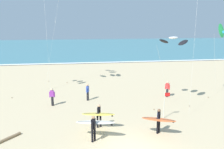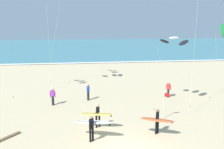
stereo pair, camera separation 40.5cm
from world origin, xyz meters
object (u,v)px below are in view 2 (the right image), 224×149
(surfer_lead, at_px, (92,124))
(kite_delta_emerald_far, at_px, (224,31))
(bystander_blue_top, at_px, (88,92))
(bystander_purple_top, at_px, (53,96))
(surfer_trailing, at_px, (97,114))
(driftwood_log, at_px, (7,137))
(surfer_third, at_px, (157,120))
(lifeguard_flag, at_px, (165,103))
(kite_arc_ivory_near, at_px, (174,41))
(bystander_red_top, at_px, (168,89))

(surfer_lead, bearing_deg, kite_delta_emerald_far, 31.39)
(kite_delta_emerald_far, bearing_deg, bystander_blue_top, -178.94)
(kite_delta_emerald_far, bearing_deg, bystander_purple_top, -175.68)
(surfer_trailing, relative_size, driftwood_log, 1.31)
(surfer_third, distance_m, lifeguard_flag, 2.83)
(kite_arc_ivory_near, distance_m, bystander_red_top, 5.23)
(surfer_lead, distance_m, surfer_third, 4.21)
(surfer_third, distance_m, driftwood_log, 9.66)
(kite_arc_ivory_near, distance_m, kite_delta_emerald_far, 6.29)
(surfer_lead, xyz_separation_m, bystander_purple_top, (-3.22, 6.77, -0.24))
(bystander_purple_top, height_order, bystander_red_top, same)
(kite_delta_emerald_far, relative_size, bystander_red_top, 4.48)
(surfer_third, xyz_separation_m, kite_delta_emerald_far, (8.92, 7.85, 5.36))
(kite_arc_ivory_near, xyz_separation_m, lifeguard_flag, (-1.72, -3.18, -4.41))
(lifeguard_flag, bearing_deg, kite_delta_emerald_far, 35.31)
(lifeguard_flag, bearing_deg, surfer_lead, -154.53)
(kite_arc_ivory_near, bearing_deg, surfer_lead, -141.31)
(surfer_trailing, distance_m, bystander_purple_top, 6.31)
(surfer_trailing, bearing_deg, surfer_lead, -104.25)
(kite_delta_emerald_far, bearing_deg, kite_arc_ivory_near, -159.53)
(surfer_lead, xyz_separation_m, surfer_third, (4.20, 0.16, -0.00))
(driftwood_log, bearing_deg, kite_delta_emerald_far, 21.22)
(bystander_purple_top, bearing_deg, lifeguard_flag, -25.18)
(surfer_third, distance_m, bystander_red_top, 8.32)
(surfer_trailing, height_order, kite_arc_ivory_near, kite_arc_ivory_near)
(bystander_blue_top, bearing_deg, surfer_third, -60.63)
(surfer_third, xyz_separation_m, kite_arc_ivory_near, (3.07, 5.66, 4.63))
(surfer_lead, distance_m, bystander_red_top, 10.91)
(surfer_lead, xyz_separation_m, kite_arc_ivory_near, (7.27, 5.82, 4.63))
(surfer_lead, relative_size, lifeguard_flag, 1.23)
(driftwood_log, bearing_deg, bystander_purple_top, 70.03)
(surfer_lead, relative_size, bystander_purple_top, 1.62)
(surfer_trailing, height_order, bystander_red_top, surfer_trailing)
(surfer_trailing, relative_size, kite_arc_ivory_near, 0.39)
(surfer_trailing, relative_size, bystander_blue_top, 1.48)
(kite_arc_ivory_near, height_order, driftwood_log, kite_arc_ivory_near)
(bystander_blue_top, height_order, driftwood_log, bystander_blue_top)
(surfer_lead, distance_m, bystander_purple_top, 7.50)
(bystander_red_top, distance_m, driftwood_log, 14.83)
(surfer_third, xyz_separation_m, lifeguard_flag, (1.35, 2.48, 0.22))
(bystander_red_top, height_order, bystander_blue_top, same)
(kite_arc_ivory_near, relative_size, bystander_purple_top, 3.79)
(bystander_red_top, xyz_separation_m, lifeguard_flag, (-2.18, -5.05, 0.45))
(kite_delta_emerald_far, height_order, lifeguard_flag, kite_delta_emerald_far)
(surfer_trailing, distance_m, bystander_blue_top, 6.16)
(kite_arc_ivory_near, bearing_deg, surfer_trailing, -148.53)
(surfer_third, bearing_deg, surfer_trailing, 158.90)
(kite_arc_ivory_near, bearing_deg, bystander_red_top, 76.17)
(surfer_third, bearing_deg, bystander_red_top, 64.90)
(bystander_blue_top, distance_m, driftwood_log, 8.77)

